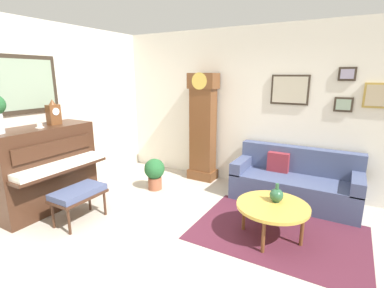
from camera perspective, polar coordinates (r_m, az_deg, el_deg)
The scene contains 13 objects.
ground_plane at distance 3.64m, azimuth -3.48°, elevation -20.20°, with size 6.40×6.00×0.10m, color #B2A899.
wall_left at distance 4.99m, azimuth -29.80°, elevation 5.38°, with size 0.13×4.90×2.80m.
wall_back at distance 5.22m, azimuth 11.08°, elevation 7.18°, with size 5.30×0.13×2.80m.
area_rug at distance 3.97m, azimuth 17.03°, elevation -16.80°, with size 2.10×1.50×0.01m, color #4C1E2D.
piano at distance 4.77m, azimuth -27.68°, elevation -4.29°, with size 0.87×1.44×1.25m.
piano_bench at distance 4.20m, azimuth -22.02°, elevation -9.37°, with size 0.42×0.70×0.48m.
grandfather_clock at distance 5.34m, azimuth 2.22°, elevation 2.80°, with size 0.52×0.34×2.03m.
couch at distance 4.84m, azimuth 20.04°, elevation -7.27°, with size 1.90×0.80×0.84m.
coffee_table at distance 3.67m, azimuth 16.02°, elevation -12.15°, with size 0.88×0.88×0.45m.
mantel_clock at distance 4.74m, azimuth -26.26°, elevation 5.61°, with size 0.13×0.18×0.38m.
teacup at distance 4.55m, azimuth -28.48°, elevation 3.19°, with size 0.12×0.12×0.06m.
green_jug at distance 3.71m, azimuth 16.75°, elevation -9.88°, with size 0.17×0.17×0.24m.
potted_plant at distance 5.03m, azimuth -7.59°, elevation -5.62°, with size 0.36×0.36×0.56m.
Camera 1 is at (1.67, -2.52, 1.99)m, focal length 26.32 mm.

